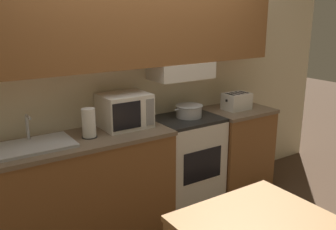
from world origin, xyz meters
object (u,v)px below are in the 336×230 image
cooking_pot (189,111)px  toaster (237,101)px  sink_basin (34,145)px  microwave (125,110)px  paper_towel_roll (89,123)px  stove_range (186,161)px

cooking_pot → toaster: bearing=-4.1°
cooking_pot → sink_basin: (-1.51, -0.03, -0.05)m
microwave → paper_towel_roll: (-0.38, -0.10, -0.03)m
microwave → cooking_pot: bearing=-5.2°
stove_range → paper_towel_roll: bearing=-178.4°
cooking_pot → sink_basin: size_ratio=0.58×
stove_range → paper_towel_roll: size_ratio=3.76×
microwave → toaster: bearing=-4.7°
cooking_pot → sink_basin: sink_basin is taller
cooking_pot → stove_range: bearing=-162.6°
sink_basin → microwave: bearing=6.1°
cooking_pot → toaster: (0.60, -0.04, 0.02)m
stove_range → sink_basin: size_ratio=1.55×
cooking_pot → paper_towel_roll: bearing=-177.8°
sink_basin → paper_towel_roll: paper_towel_roll is taller
cooking_pot → microwave: bearing=174.8°
cooking_pot → sink_basin: 1.51m
sink_basin → toaster: bearing=-0.4°
toaster → sink_basin: size_ratio=0.48×
stove_range → toaster: toaster is taller
stove_range → toaster: (0.63, -0.03, 0.55)m
cooking_pot → toaster: size_ratio=1.19×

